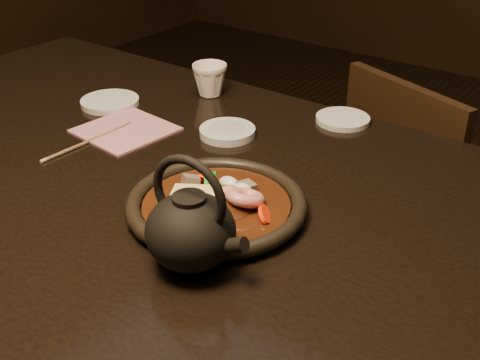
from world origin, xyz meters
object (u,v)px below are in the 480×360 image
Objects in this scene: table at (157,207)px; chair at (419,208)px; teapot at (191,228)px; tea_cup at (210,79)px; plate at (216,205)px.

table is 0.76m from chair.
teapot reaches higher than chair.
table is 2.02× the size of chair.
tea_cup is 0.48× the size of teapot.
table is at bearing -65.96° from tea_cup.
table is at bearing 89.36° from chair.
teapot is at bearing -35.16° from table.
chair is 0.64m from tea_cup.
teapot reaches higher than tea_cup.
plate is at bearing 109.82° from teapot.
chair is 0.92m from teapot.
chair is 0.80m from plate.
table is 9.56× the size of teapot.
table is 0.32m from teapot.
plate is at bearing -13.24° from table.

